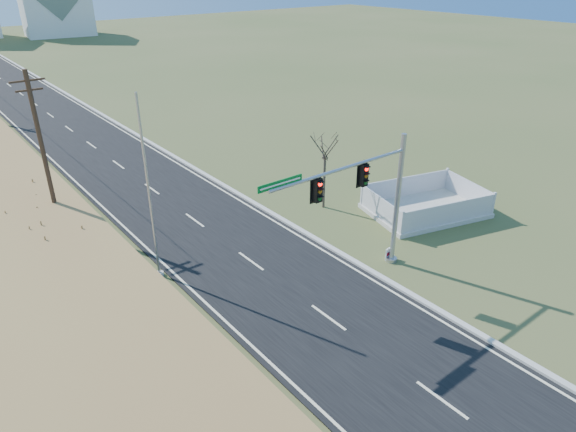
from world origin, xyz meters
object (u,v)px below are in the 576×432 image
object	(u,v)px
fence_enclosure	(425,208)
bare_tree	(325,145)
traffic_signal_mast	(373,196)
flagpole	(151,210)
open_sign	(389,253)

from	to	relation	value
fence_enclosure	bare_tree	xyz separation A→B (m)	(-4.46, 4.49, 3.84)
traffic_signal_mast	fence_enclosure	distance (m)	9.23
fence_enclosure	flagpole	size ratio (longest dim) A/B	0.86
fence_enclosure	bare_tree	distance (m)	7.40
open_sign	flagpole	size ratio (longest dim) A/B	0.07
traffic_signal_mast	open_sign	size ratio (longest dim) A/B	13.07
fence_enclosure	bare_tree	size ratio (longest dim) A/B	1.53
fence_enclosure	open_sign	distance (m)	6.51
open_sign	fence_enclosure	bearing A→B (deg)	12.72
fence_enclosure	bare_tree	world-z (taller)	bare_tree
open_sign	bare_tree	distance (m)	8.03
bare_tree	traffic_signal_mast	bearing A→B (deg)	-115.78
traffic_signal_mast	open_sign	distance (m)	4.34
traffic_signal_mast	bare_tree	distance (m)	7.93
flagpole	bare_tree	world-z (taller)	flagpole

